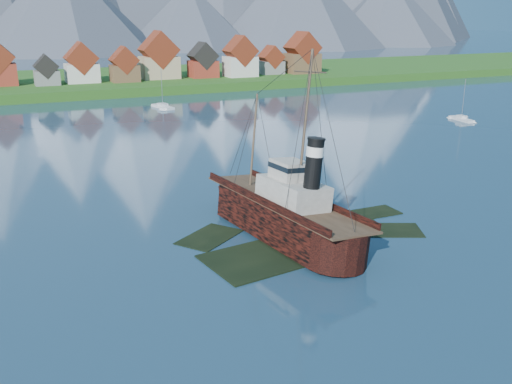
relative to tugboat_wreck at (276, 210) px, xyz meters
name	(u,v)px	position (x,y,z in m)	size (l,w,h in m)	color
ground	(298,243)	(0.88, -4.07, -2.99)	(1400.00, 1400.00, 0.00)	#1A364B
shoal	(302,237)	(2.65, -1.91, -3.34)	(31.71, 21.24, 1.14)	black
shore_bank	(83,86)	(0.88, 165.93, -2.99)	(600.00, 80.00, 3.20)	#224B15
seawall	(101,99)	(0.88, 127.93, -2.99)	(600.00, 2.50, 2.00)	#3F3D38
tugboat_wreck	(276,210)	(0.00, 0.00, 0.00)	(6.98, 30.05, 23.82)	black
sailboat_d	(461,120)	(77.82, 50.04, -2.74)	(3.01, 8.27, 11.03)	silver
sailboat_e	(163,107)	(13.88, 101.25, -2.74)	(4.48, 10.20, 11.49)	silver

